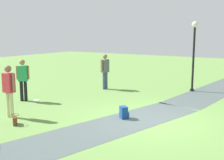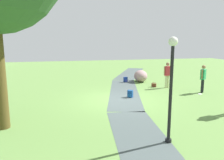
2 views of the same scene
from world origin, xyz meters
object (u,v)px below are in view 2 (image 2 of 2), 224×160
(lawn_boulder, at_px, (141,76))
(backpack_by_boulder, at_px, (126,80))
(lamp_post, at_px, (171,78))
(handbag_on_grass, at_px, (154,85))
(man_near_boulder, at_px, (203,77))
(frisbee_on_grass, at_px, (200,94))
(spare_backpack_on_lawn, at_px, (130,94))
(woman_with_handbag, at_px, (167,73))

(lawn_boulder, bearing_deg, backpack_by_boulder, 86.61)
(lamp_post, distance_m, handbag_on_grass, 8.60)
(lamp_post, bearing_deg, man_near_boulder, -42.72)
(lamp_post, relative_size, frisbee_on_grass, 13.65)
(lawn_boulder, relative_size, handbag_on_grass, 4.59)
(handbag_on_grass, bearing_deg, spare_backpack_on_lawn, 133.14)
(spare_backpack_on_lawn, bearing_deg, lamp_post, 174.45)
(spare_backpack_on_lawn, distance_m, frisbee_on_grass, 4.29)
(lawn_boulder, xyz_separation_m, woman_with_handbag, (-2.50, -0.94, 0.55))
(woman_with_handbag, distance_m, backpack_by_boulder, 3.44)
(lawn_boulder, height_order, handbag_on_grass, lawn_boulder)
(woman_with_handbag, bearing_deg, handbag_on_grass, 59.99)
(woman_with_handbag, height_order, handbag_on_grass, woman_with_handbag)
(handbag_on_grass, height_order, frisbee_on_grass, handbag_on_grass)
(man_near_boulder, bearing_deg, frisbee_on_grass, 132.80)
(spare_backpack_on_lawn, bearing_deg, frisbee_on_grass, -93.40)
(lamp_post, distance_m, lawn_boulder, 10.42)
(woman_with_handbag, distance_m, spare_backpack_on_lawn, 3.81)
(frisbee_on_grass, bearing_deg, woman_with_handbag, 26.63)
(lawn_boulder, xyz_separation_m, handbag_on_grass, (-2.07, -0.19, -0.31))
(lawn_boulder, distance_m, woman_with_handbag, 2.73)
(woman_with_handbag, xyz_separation_m, handbag_on_grass, (0.43, 0.75, -0.86))
(handbag_on_grass, height_order, spare_backpack_on_lawn, spare_backpack_on_lawn)
(lamp_post, xyz_separation_m, handbag_on_grass, (7.84, -3.00, -1.88))
(lawn_boulder, bearing_deg, handbag_on_grass, -174.68)
(man_near_boulder, distance_m, handbag_on_grass, 3.23)
(lawn_boulder, height_order, backpack_by_boulder, lawn_boulder)
(man_near_boulder, xyz_separation_m, handbag_on_grass, (2.23, 2.18, -0.84))
(spare_backpack_on_lawn, bearing_deg, woman_with_handbag, -59.69)
(handbag_on_grass, xyz_separation_m, frisbee_on_grass, (-2.56, -1.82, -0.13))
(lamp_post, relative_size, woman_with_handbag, 1.89)
(handbag_on_grass, bearing_deg, lawn_boulder, 5.32)
(man_near_boulder, bearing_deg, lamp_post, 137.28)
(man_near_boulder, relative_size, frisbee_on_grass, 7.10)
(man_near_boulder, height_order, frisbee_on_grass, man_near_boulder)
(lamp_post, distance_m, backpack_by_boulder, 10.27)
(backpack_by_boulder, bearing_deg, woman_with_handbag, -140.35)
(lawn_boulder, xyz_separation_m, frisbee_on_grass, (-4.64, -2.01, -0.44))
(woman_with_handbag, height_order, frisbee_on_grass, woman_with_handbag)
(woman_with_handbag, distance_m, frisbee_on_grass, 2.58)
(man_near_boulder, height_order, backpack_by_boulder, man_near_boulder)
(lamp_post, distance_m, man_near_boulder, 7.71)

